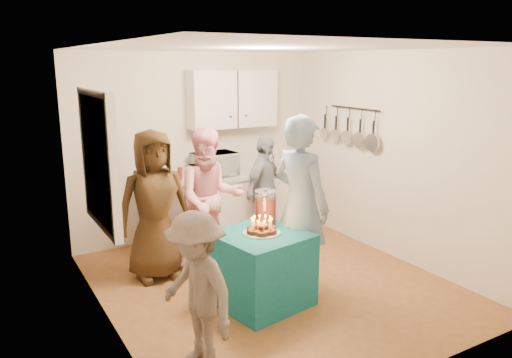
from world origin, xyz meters
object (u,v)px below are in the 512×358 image
counter (220,208)px  woman_back_right (264,190)px  party_table (260,268)px  child_near_left (197,290)px  microwave (215,164)px  punch_jar (266,208)px  man_birthday (301,205)px  woman_back_center (210,199)px  woman_back_left (155,205)px

counter → woman_back_right: woman_back_right is taller
party_table → child_near_left: 1.24m
microwave → party_table: 2.19m
party_table → woman_back_right: (0.99, 1.55, 0.37)m
punch_jar → man_birthday: 0.38m
microwave → man_birthday: man_birthday is taller
woman_back_right → man_birthday: bearing=-138.7°
counter → man_birthday: bearing=-90.6°
microwave → child_near_left: child_near_left is taller
man_birthday → child_near_left: bearing=101.4°
woman_back_center → counter: bearing=72.8°
child_near_left → woman_back_left: bearing=160.3°
counter → microwave: size_ratio=3.75×
counter → woman_back_center: bearing=-122.7°
counter → woman_back_left: bearing=-145.4°
counter → child_near_left: size_ratio=1.67×
party_table → man_birthday: bearing=4.3°
party_table → child_near_left: bearing=-146.0°
man_birthday → woman_back_left: 1.67m
party_table → woman_back_left: bearing=121.3°
party_table → child_near_left: size_ratio=0.64×
microwave → child_near_left: bearing=-122.9°
man_birthday → woman_back_center: man_birthday is taller
counter → party_table: 2.10m
woman_back_left → woman_back_right: woman_back_left is taller
counter → microwave: microwave is taller
counter → woman_back_right: (0.45, -0.47, 0.32)m
man_birthday → child_near_left: man_birthday is taller
child_near_left → party_table: bearing=113.4°
party_table → woman_back_left: size_ratio=0.49×
woman_back_left → child_near_left: bearing=-97.5°
woman_back_center → party_table: bearing=-73.8°
party_table → child_near_left: (-1.00, -0.68, 0.28)m
punch_jar → woman_back_center: bearing=104.7°
party_table → punch_jar: size_ratio=2.50×
woman_back_right → party_table: bearing=-154.0°
party_table → woman_back_right: bearing=57.5°
counter → woman_back_right: 0.72m
microwave → child_near_left: (-1.47, -2.70, -0.41)m
woman_back_center → child_near_left: woman_back_center is taller
woman_back_right → child_near_left: (-1.99, -2.23, -0.09)m
child_near_left → microwave: bearing=140.9°
woman_back_center → child_near_left: bearing=-102.9°
woman_back_right → punch_jar: bearing=-152.3°
counter → woman_back_center: size_ratio=1.29×
woman_back_left → party_table: bearing=-57.0°
party_table → punch_jar: bearing=50.0°
party_table → woman_back_center: 1.25m
man_birthday → woman_back_center: 1.24m
counter → child_near_left: 3.12m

